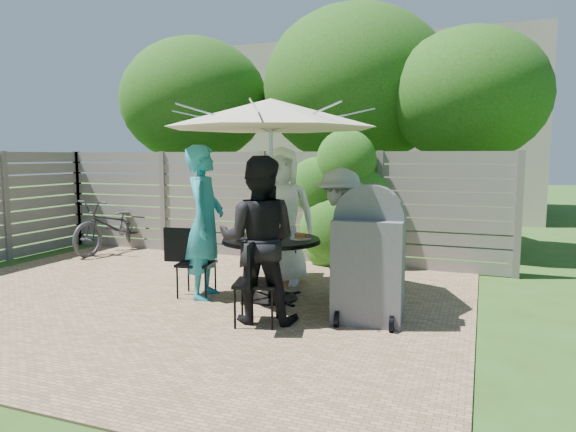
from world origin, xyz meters
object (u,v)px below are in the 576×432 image
at_px(chair_right, 351,279).
at_px(glass_front, 277,236).
at_px(plate_front, 266,241).
at_px(plate_right, 301,237).
at_px(bbq_grill, 369,260).
at_px(chair_back, 283,261).
at_px(person_right, 340,236).
at_px(person_back, 281,216).
at_px(glass_left, 249,234).
at_px(umbrella, 271,114).
at_px(chair_front, 256,300).
at_px(person_left, 205,222).
at_px(syrup_jug, 267,231).
at_px(coffee_cup, 282,231).
at_px(patio_table, 271,257).
at_px(glass_back, 267,229).
at_px(chair_left, 196,277).
at_px(plate_back, 276,232).
at_px(person_front, 258,240).
at_px(glass_right, 294,232).
at_px(plate_left, 242,236).
at_px(bicycle, 114,225).

height_order(chair_right, glass_front, chair_right).
xyz_separation_m(plate_front, plate_right, (0.27, 0.43, 0.00)).
xyz_separation_m(glass_front, bbq_grill, (1.12, -0.17, -0.17)).
height_order(chair_back, person_right, person_right).
distance_m(person_back, glass_left, 0.98).
height_order(umbrella, chair_back, umbrella).
bearing_deg(chair_back, chair_front, 3.25).
bearing_deg(chair_back, bbq_grill, 38.29).
xyz_separation_m(person_left, syrup_jug, (0.74, 0.22, -0.10)).
xyz_separation_m(person_right, coffee_cup, (-0.76, 0.05, 0.02)).
relative_size(patio_table, glass_back, 10.09).
xyz_separation_m(person_back, person_right, (1.00, -0.62, -0.13)).
distance_m(person_back, glass_back, 0.59).
relative_size(person_left, plate_front, 7.32).
bearing_deg(chair_left, umbrella, 2.94).
relative_size(chair_front, plate_back, 3.53).
bearing_deg(person_left, chair_left, 89.67).
relative_size(person_right, syrup_jug, 10.19).
distance_m(person_front, glass_right, 0.97).
distance_m(plate_left, glass_back, 0.37).
bearing_deg(glass_back, glass_left, -99.81).
bearing_deg(umbrella, person_back, 103.19).
relative_size(patio_table, syrup_jug, 8.83).
xyz_separation_m(glass_back, glass_left, (-0.07, -0.39, 0.00)).
bearing_deg(plate_back, glass_front, -67.20).
bearing_deg(glass_right, person_left, -161.31).
bearing_deg(glass_back, plate_back, 56.94).
bearing_deg(chair_back, plate_back, 3.18).
height_order(person_left, plate_front, person_left).
distance_m(person_front, syrup_jug, 0.88).
xyz_separation_m(plate_left, plate_front, (0.43, -0.27, 0.00)).
distance_m(patio_table, glass_front, 0.41).
xyz_separation_m(chair_left, person_front, (1.13, -0.59, 0.62)).
height_order(glass_front, bicycle, bicycle).
bearing_deg(person_front, glass_left, -70.30).
bearing_deg(bicycle, umbrella, -21.63).
distance_m(umbrella, plate_right, 1.51).
relative_size(glass_back, glass_left, 1.00).
relative_size(person_front, plate_right, 6.82).
relative_size(person_back, chair_right, 1.93).
bearing_deg(person_left, glass_right, -84.50).
distance_m(chair_left, glass_right, 1.36).
bearing_deg(chair_back, glass_right, 19.98).
height_order(person_back, person_right, person_back).
height_order(glass_back, glass_right, same).
bearing_deg(umbrella, glass_front, -54.81).
bearing_deg(bbq_grill, person_back, 136.29).
distance_m(person_right, glass_left, 1.09).
bearing_deg(bicycle, bbq_grill, -19.63).
relative_size(patio_table, bbq_grill, 0.96).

